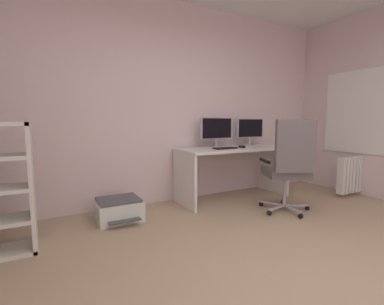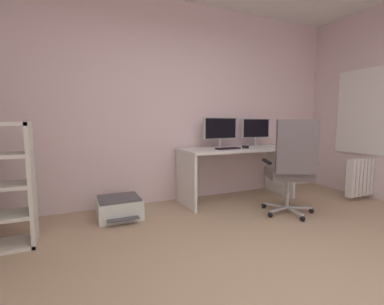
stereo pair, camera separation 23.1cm
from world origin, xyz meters
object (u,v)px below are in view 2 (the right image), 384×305
(desk, at_px, (237,161))
(monitor_main, at_px, (220,129))
(computer_mouse, at_px, (245,147))
(radiator, at_px, (367,176))
(printer, at_px, (119,208))
(monitor_secondary, at_px, (256,129))
(office_chair, at_px, (291,165))
(keyboard, at_px, (228,148))

(desk, height_order, monitor_main, monitor_main)
(computer_mouse, xyz_separation_m, radiator, (1.69, -0.66, -0.44))
(desk, height_order, printer, desk)
(computer_mouse, bearing_deg, desk, 140.93)
(monitor_secondary, distance_m, printer, 2.32)
(monitor_main, distance_m, computer_mouse, 0.44)
(monitor_main, bearing_deg, office_chair, -70.28)
(keyboard, relative_size, computer_mouse, 3.40)
(desk, distance_m, keyboard, 0.32)
(desk, distance_m, office_chair, 0.88)
(computer_mouse, xyz_separation_m, printer, (-1.76, 0.02, -0.65))
(monitor_secondary, bearing_deg, keyboard, -157.73)
(desk, bearing_deg, radiator, -23.19)
(computer_mouse, height_order, radiator, computer_mouse)
(monitor_main, relative_size, monitor_secondary, 1.15)
(office_chair, height_order, radiator, office_chair)
(computer_mouse, distance_m, office_chair, 0.79)
(office_chair, bearing_deg, printer, 157.22)
(office_chair, bearing_deg, monitor_secondary, 75.71)
(office_chair, distance_m, printer, 2.08)
(computer_mouse, bearing_deg, office_chair, -69.71)
(monitor_main, bearing_deg, monitor_secondary, 0.00)
(printer, height_order, radiator, radiator)
(radiator, bearing_deg, monitor_secondary, 145.01)
(keyboard, xyz_separation_m, computer_mouse, (0.30, 0.01, 0.01))
(desk, relative_size, radiator, 2.07)
(computer_mouse, bearing_deg, printer, -168.29)
(monitor_main, distance_m, office_chair, 1.16)
(desk, relative_size, monitor_secondary, 3.35)
(monitor_main, distance_m, monitor_secondary, 0.63)
(desk, height_order, computer_mouse, computer_mouse)
(monitor_main, xyz_separation_m, keyboard, (-0.04, -0.27, -0.25))
(desk, bearing_deg, office_chair, -78.03)
(office_chair, bearing_deg, desk, 101.97)
(monitor_main, relative_size, keyboard, 1.66)
(monitor_main, bearing_deg, computer_mouse, -45.03)
(monitor_secondary, relative_size, printer, 0.93)
(printer, xyz_separation_m, radiator, (3.45, -0.68, 0.21))
(monitor_secondary, relative_size, keyboard, 1.44)
(office_chair, xyz_separation_m, printer, (-1.87, 0.78, -0.49))
(desk, bearing_deg, monitor_main, 137.95)
(keyboard, relative_size, office_chair, 0.30)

